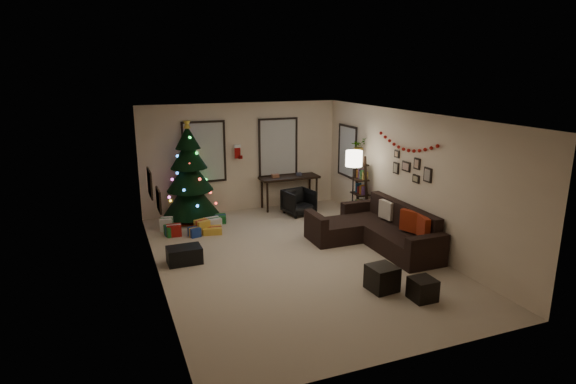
% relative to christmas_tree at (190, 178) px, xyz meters
% --- Properties ---
extents(floor, '(7.00, 7.00, 0.00)m').
position_rel_christmas_tree_xyz_m(floor, '(1.39, -3.12, -1.01)').
color(floor, '#C3AD93').
rests_on(floor, ground).
extents(ceiling, '(7.00, 7.00, 0.00)m').
position_rel_christmas_tree_xyz_m(ceiling, '(1.39, -3.12, 1.69)').
color(ceiling, white).
rests_on(ceiling, floor).
extents(wall_back, '(5.00, 0.00, 5.00)m').
position_rel_christmas_tree_xyz_m(wall_back, '(1.39, 0.38, 0.34)').
color(wall_back, beige).
rests_on(wall_back, floor).
extents(wall_front, '(5.00, 0.00, 5.00)m').
position_rel_christmas_tree_xyz_m(wall_front, '(1.39, -6.62, 0.34)').
color(wall_front, beige).
rests_on(wall_front, floor).
extents(wall_left, '(0.00, 7.00, 7.00)m').
position_rel_christmas_tree_xyz_m(wall_left, '(-1.11, -3.12, 0.34)').
color(wall_left, beige).
rests_on(wall_left, floor).
extents(wall_right, '(0.00, 7.00, 7.00)m').
position_rel_christmas_tree_xyz_m(wall_right, '(3.89, -3.12, 0.34)').
color(wall_right, beige).
rests_on(wall_right, floor).
extents(window_back_left, '(1.05, 0.06, 1.50)m').
position_rel_christmas_tree_xyz_m(window_back_left, '(0.44, 0.35, 0.54)').
color(window_back_left, '#728CB2').
rests_on(window_back_left, wall_back).
extents(window_back_right, '(1.05, 0.06, 1.50)m').
position_rel_christmas_tree_xyz_m(window_back_right, '(2.34, 0.35, 0.54)').
color(window_back_right, '#728CB2').
rests_on(window_back_right, wall_back).
extents(window_right_wall, '(0.06, 0.90, 1.30)m').
position_rel_christmas_tree_xyz_m(window_right_wall, '(3.86, -0.57, 0.49)').
color(window_right_wall, '#728CB2').
rests_on(window_right_wall, wall_right).
extents(christmas_tree, '(1.31, 1.31, 2.44)m').
position_rel_christmas_tree_xyz_m(christmas_tree, '(0.00, 0.00, 0.00)').
color(christmas_tree, black).
rests_on(christmas_tree, floor).
extents(presents, '(1.50, 1.01, 0.30)m').
position_rel_christmas_tree_xyz_m(presents, '(-0.10, -0.90, -0.90)').
color(presents, silver).
rests_on(presents, floor).
extents(sofa, '(1.81, 2.64, 0.85)m').
position_rel_christmas_tree_xyz_m(sofa, '(3.24, -3.04, -0.74)').
color(sofa, black).
rests_on(sofa, floor).
extents(pillow_red_a, '(0.22, 0.43, 0.41)m').
position_rel_christmas_tree_xyz_m(pillow_red_a, '(3.60, -4.05, -0.37)').
color(pillow_red_a, maroon).
rests_on(pillow_red_a, sofa).
extents(pillow_red_b, '(0.27, 0.43, 0.42)m').
position_rel_christmas_tree_xyz_m(pillow_red_b, '(3.60, -3.65, -0.37)').
color(pillow_red_b, maroon).
rests_on(pillow_red_b, sofa).
extents(pillow_cream, '(0.16, 0.39, 0.38)m').
position_rel_christmas_tree_xyz_m(pillow_cream, '(3.60, -2.81, -0.38)').
color(pillow_cream, beige).
rests_on(pillow_cream, sofa).
extents(ottoman_near, '(0.47, 0.47, 0.41)m').
position_rel_christmas_tree_xyz_m(ottoman_near, '(2.21, -4.87, -0.81)').
color(ottoman_near, black).
rests_on(ottoman_near, floor).
extents(ottoman_far, '(0.37, 0.37, 0.35)m').
position_rel_christmas_tree_xyz_m(ottoman_far, '(2.62, -5.40, -0.84)').
color(ottoman_far, black).
rests_on(ottoman_far, floor).
extents(desk, '(1.53, 0.55, 0.82)m').
position_rel_christmas_tree_xyz_m(desk, '(2.55, 0.10, -0.28)').
color(desk, black).
rests_on(desk, floor).
extents(desk_chair, '(0.71, 0.68, 0.63)m').
position_rel_christmas_tree_xyz_m(desk_chair, '(2.55, -0.55, -0.70)').
color(desk_chair, black).
rests_on(desk_chair, floor).
extents(bookshelf, '(0.30, 0.48, 1.60)m').
position_rel_christmas_tree_xyz_m(bookshelf, '(3.69, -1.57, -0.24)').
color(bookshelf, black).
rests_on(bookshelf, floor).
extents(potted_plant, '(0.59, 0.56, 0.51)m').
position_rel_christmas_tree_xyz_m(potted_plant, '(3.69, -1.39, 0.81)').
color(potted_plant, '#4C4C4C').
rests_on(potted_plant, bookshelf).
extents(floor_lamp, '(0.37, 0.37, 1.74)m').
position_rel_christmas_tree_xyz_m(floor_lamp, '(3.34, -1.82, 0.44)').
color(floor_lamp, black).
rests_on(floor_lamp, floor).
extents(art_map, '(0.04, 0.60, 0.50)m').
position_rel_christmas_tree_xyz_m(art_map, '(-1.09, -2.22, 0.48)').
color(art_map, black).
rests_on(art_map, wall_left).
extents(art_abstract, '(0.04, 0.45, 0.35)m').
position_rel_christmas_tree_xyz_m(art_abstract, '(-1.09, -3.58, 0.51)').
color(art_abstract, black).
rests_on(art_abstract, wall_left).
extents(gallery, '(0.03, 1.25, 0.54)m').
position_rel_christmas_tree_xyz_m(gallery, '(3.87, -3.20, 0.56)').
color(gallery, black).
rests_on(gallery, wall_right).
extents(garland, '(0.08, 1.90, 0.30)m').
position_rel_christmas_tree_xyz_m(garland, '(3.84, -3.02, 1.03)').
color(garland, '#A5140C').
rests_on(garland, wall_right).
extents(stocking_left, '(0.20, 0.05, 0.36)m').
position_rel_christmas_tree_xyz_m(stocking_left, '(1.24, 0.24, 0.52)').
color(stocking_left, '#990F0C').
rests_on(stocking_left, wall_back).
extents(stocking_right, '(0.20, 0.05, 0.36)m').
position_rel_christmas_tree_xyz_m(stocking_right, '(1.57, 0.42, 0.55)').
color(stocking_right, '#990F0C').
rests_on(stocking_right, wall_back).
extents(storage_bin, '(0.63, 0.42, 0.31)m').
position_rel_christmas_tree_xyz_m(storage_bin, '(-0.60, -2.59, -0.86)').
color(storage_bin, black).
rests_on(storage_bin, floor).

